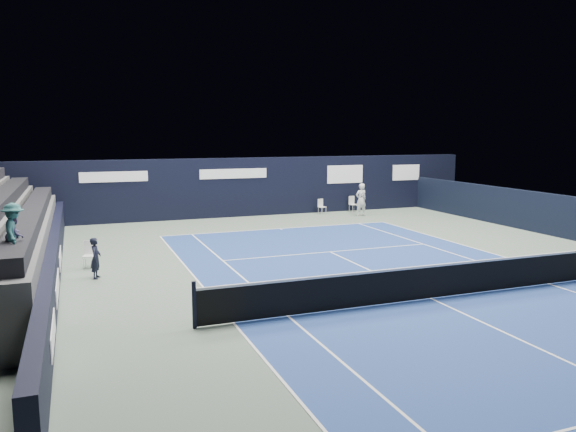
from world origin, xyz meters
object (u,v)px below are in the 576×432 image
object	(u,v)px
folding_chair_back_b	(353,203)
line_judge_chair	(90,253)
tennis_net	(432,281)
tennis_player	(361,200)
folding_chair_back_a	(321,205)

from	to	relation	value
folding_chair_back_b	line_judge_chair	distance (m)	16.78
tennis_net	tennis_player	bearing A→B (deg)	68.86
line_judge_chair	tennis_player	distance (m)	15.76
line_judge_chair	folding_chair_back_b	bearing A→B (deg)	45.75
line_judge_chair	tennis_player	bearing A→B (deg)	41.51
tennis_net	tennis_player	world-z (taller)	tennis_player
folding_chair_back_b	line_judge_chair	world-z (taller)	line_judge_chair
folding_chair_back_a	folding_chair_back_b	size ratio (longest dim) A/B	0.92
folding_chair_back_b	tennis_net	size ratio (longest dim) A/B	0.07
folding_chair_back_a	tennis_player	world-z (taller)	tennis_player
folding_chair_back_a	tennis_net	xyz separation A→B (m)	(-3.84, -15.72, 0.05)
folding_chair_back_b	tennis_net	world-z (taller)	tennis_net
line_judge_chair	tennis_player	world-z (taller)	tennis_player
folding_chair_back_a	tennis_net	size ratio (longest dim) A/B	0.06
tennis_net	folding_chair_back_b	bearing A→B (deg)	69.82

